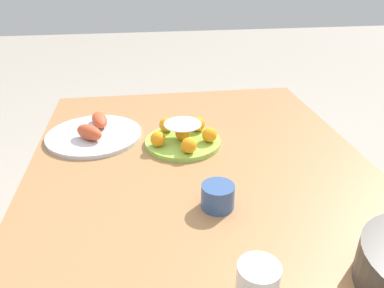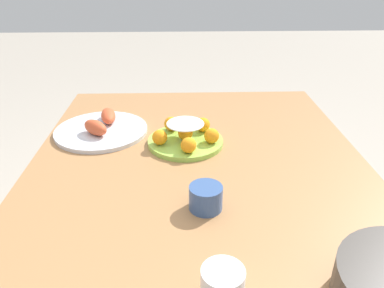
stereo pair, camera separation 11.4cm
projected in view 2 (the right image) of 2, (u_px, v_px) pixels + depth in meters
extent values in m
cylinder|color=#A87547|center=(97.00, 174.00, 1.79)|extent=(0.06, 0.06, 0.72)
cylinder|color=#A87547|center=(287.00, 171.00, 1.81)|extent=(0.06, 0.06, 0.72)
cube|color=#A87547|center=(199.00, 173.00, 1.09)|extent=(1.31, 1.01, 0.03)
cylinder|color=#99CC4C|center=(185.00, 142.00, 1.22)|extent=(0.25, 0.25, 0.02)
sphere|color=orange|center=(188.00, 145.00, 1.13)|extent=(0.05, 0.05, 0.05)
sphere|color=orange|center=(212.00, 136.00, 1.19)|extent=(0.05, 0.05, 0.05)
sphere|color=orange|center=(203.00, 125.00, 1.26)|extent=(0.05, 0.05, 0.05)
sphere|color=orange|center=(171.00, 124.00, 1.27)|extent=(0.05, 0.05, 0.05)
sphere|color=orange|center=(160.00, 137.00, 1.18)|extent=(0.05, 0.05, 0.05)
ellipsoid|color=white|center=(185.00, 124.00, 1.19)|extent=(0.12, 0.12, 0.02)
sphere|color=orange|center=(185.00, 133.00, 1.21)|extent=(0.05, 0.05, 0.05)
cylinder|color=silver|center=(101.00, 131.00, 1.30)|extent=(0.32, 0.32, 0.01)
ellipsoid|color=#D1512D|center=(95.00, 128.00, 1.24)|extent=(0.10, 0.11, 0.05)
ellipsoid|color=#D1512D|center=(108.00, 116.00, 1.34)|extent=(0.12, 0.07, 0.04)
cylinder|color=#38568E|center=(206.00, 198.00, 0.91)|extent=(0.08, 0.08, 0.06)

